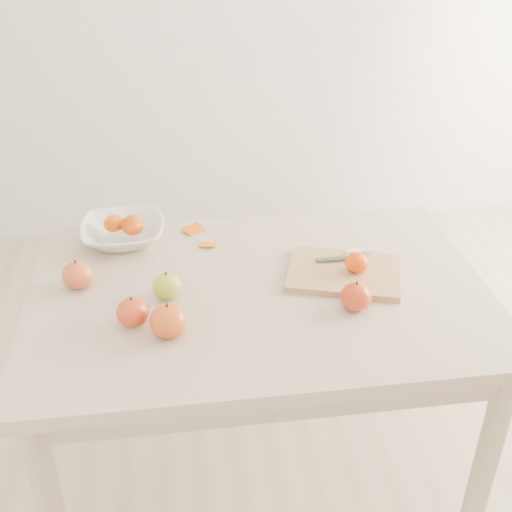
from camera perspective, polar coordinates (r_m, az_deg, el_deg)
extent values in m
plane|color=#C6B293|center=(2.19, 0.19, -19.38)|extent=(3.50, 3.50, 0.00)
cube|color=#C6B396|center=(1.69, 0.23, -3.48)|extent=(1.20, 0.80, 0.04)
cylinder|color=#BCAA8E|center=(2.20, -15.26, -7.49)|extent=(0.06, 0.06, 0.71)
cylinder|color=#BCAA8E|center=(2.30, 12.49, -5.25)|extent=(0.06, 0.06, 0.71)
cylinder|color=#BCAA8E|center=(1.85, 19.54, -17.64)|extent=(0.06, 0.06, 0.71)
cube|color=tan|center=(1.74, 7.82, -1.48)|extent=(0.35, 0.30, 0.02)
ellipsoid|color=#DB4B07|center=(1.72, 8.95, -0.57)|extent=(0.06, 0.06, 0.05)
imported|color=white|center=(1.92, -11.73, 2.07)|extent=(0.24, 0.24, 0.06)
ellipsoid|color=#D14A07|center=(1.92, -12.55, 2.86)|extent=(0.06, 0.06, 0.05)
ellipsoid|color=#CD4207|center=(1.89, -10.94, 2.73)|extent=(0.07, 0.07, 0.06)
cube|color=#C8500E|center=(1.95, -5.55, 2.27)|extent=(0.07, 0.07, 0.01)
cube|color=orange|center=(1.87, -4.31, 0.95)|extent=(0.05, 0.04, 0.01)
cube|color=white|center=(1.81, 9.09, 0.36)|extent=(0.08, 0.02, 0.01)
cube|color=#3D3F45|center=(1.77, 6.84, -0.26)|extent=(0.10, 0.02, 0.00)
ellipsoid|color=#57871B|center=(1.64, -7.91, -2.67)|extent=(0.08, 0.08, 0.07)
ellipsoid|color=maroon|center=(1.51, -7.80, -5.74)|extent=(0.09, 0.09, 0.08)
ellipsoid|color=#9A0D04|center=(1.61, 8.87, -3.56)|extent=(0.08, 0.08, 0.07)
ellipsoid|color=#A40903|center=(1.56, -10.90, -4.92)|extent=(0.08, 0.08, 0.07)
ellipsoid|color=#9F271B|center=(1.73, -15.57, -1.63)|extent=(0.08, 0.08, 0.07)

